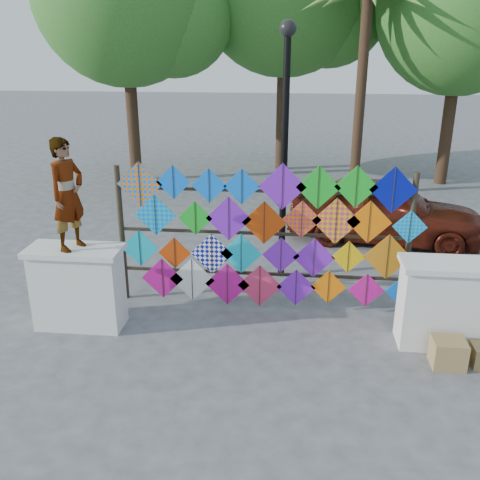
% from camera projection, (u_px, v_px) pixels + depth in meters
% --- Properties ---
extents(ground, '(80.00, 80.00, 0.00)m').
position_uv_depth(ground, '(257.00, 327.00, 8.20)').
color(ground, gray).
rests_on(ground, ground).
extents(parapet_left, '(1.40, 0.65, 1.28)m').
position_uv_depth(parapet_left, '(78.00, 287.00, 8.05)').
color(parapet_left, silver).
rests_on(parapet_left, ground).
extents(parapet_right, '(1.40, 0.65, 1.28)m').
position_uv_depth(parapet_right, '(448.00, 304.00, 7.53)').
color(parapet_right, silver).
rests_on(parapet_right, ground).
extents(kite_rack, '(4.93, 0.24, 2.41)m').
position_uv_depth(kite_rack, '(267.00, 237.00, 8.45)').
color(kite_rack, '#2D2419').
rests_on(kite_rack, ground).
extents(tree_east, '(5.40, 4.80, 7.42)m').
position_uv_depth(tree_east, '(466.00, 8.00, 14.86)').
color(tree_east, '#412B1B').
rests_on(tree_east, ground).
extents(palm_tree, '(3.62, 3.62, 5.83)m').
position_uv_depth(palm_tree, '(367.00, 7.00, 13.72)').
color(palm_tree, '#412B1B').
rests_on(palm_tree, ground).
extents(vendor_woman, '(0.58, 0.69, 1.62)m').
position_uv_depth(vendor_woman, '(68.00, 195.00, 7.55)').
color(vendor_woman, '#99999E').
rests_on(vendor_woman, parapet_left).
extents(sedan, '(4.32, 2.33, 1.40)m').
position_uv_depth(sedan, '(385.00, 210.00, 11.56)').
color(sedan, '#53190E').
rests_on(sedan, ground).
extents(lamppost, '(0.28, 0.28, 4.46)m').
position_uv_depth(lamppost, '(285.00, 131.00, 9.10)').
color(lamppost, black).
rests_on(lamppost, ground).
extents(cardboard_box_near, '(0.43, 0.39, 0.39)m').
position_uv_depth(cardboard_box_near, '(448.00, 353.00, 7.18)').
color(cardboard_box_near, olive).
rests_on(cardboard_box_near, ground).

